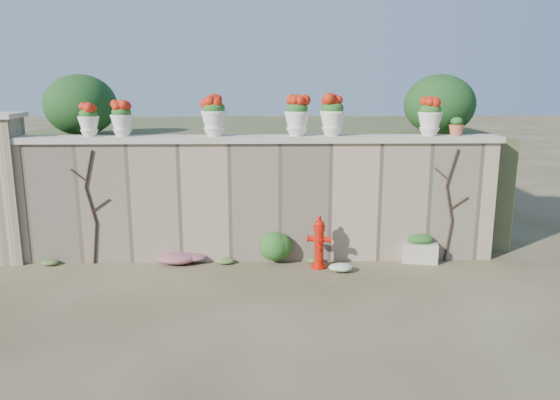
{
  "coord_description": "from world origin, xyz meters",
  "views": [
    {
      "loc": [
        0.2,
        -7.16,
        3.0
      ],
      "look_at": [
        0.4,
        1.4,
        1.11
      ],
      "focal_mm": 35.0,
      "sensor_mm": 36.0,
      "label": 1
    }
  ],
  "objects_px": {
    "urn_pot_0": "(89,120)",
    "terracotta_pot": "(456,127)",
    "fire_hydrant": "(319,242)",
    "planter_box": "(420,249)"
  },
  "relations": [
    {
      "from": "fire_hydrant",
      "to": "urn_pot_0",
      "type": "xyz_separation_m",
      "value": [
        -3.72,
        0.52,
        1.92
      ]
    },
    {
      "from": "fire_hydrant",
      "to": "terracotta_pot",
      "type": "xyz_separation_m",
      "value": [
        2.29,
        0.52,
        1.8
      ]
    },
    {
      "from": "planter_box",
      "to": "terracotta_pot",
      "type": "distance_m",
      "value": 2.11
    },
    {
      "from": "urn_pot_0",
      "to": "planter_box",
      "type": "bearing_deg",
      "value": -2.63
    },
    {
      "from": "urn_pot_0",
      "to": "terracotta_pot",
      "type": "bearing_deg",
      "value": -0.0
    },
    {
      "from": "urn_pot_0",
      "to": "terracotta_pot",
      "type": "xyz_separation_m",
      "value": [
        6.01,
        -0.0,
        -0.13
      ]
    },
    {
      "from": "planter_box",
      "to": "fire_hydrant",
      "type": "bearing_deg",
      "value": -159.67
    },
    {
      "from": "urn_pot_0",
      "to": "terracotta_pot",
      "type": "relative_size",
      "value": 1.8
    },
    {
      "from": "urn_pot_0",
      "to": "fire_hydrant",
      "type": "bearing_deg",
      "value": -7.95
    },
    {
      "from": "fire_hydrant",
      "to": "urn_pot_0",
      "type": "distance_m",
      "value": 4.22
    }
  ]
}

